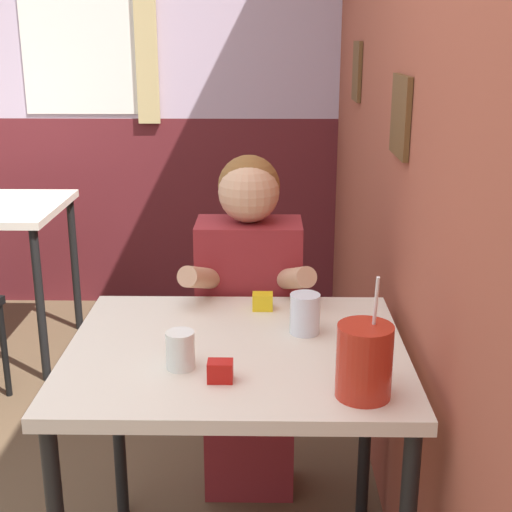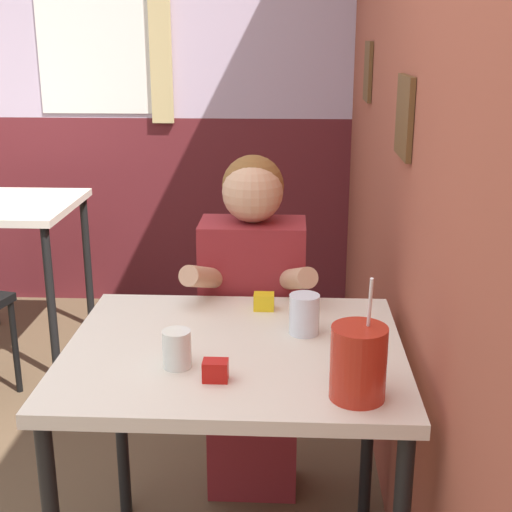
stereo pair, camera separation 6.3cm
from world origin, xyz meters
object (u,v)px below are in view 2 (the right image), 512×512
object	(u,v)px
main_table	(234,375)
person_seated	(253,326)
cocktail_pitcher	(358,363)
background_table	(12,224)

from	to	relation	value
main_table	person_seated	world-z (taller)	person_seated
cocktail_pitcher	person_seated	bearing A→B (deg)	110.06
background_table	cocktail_pitcher	distance (m)	2.42
main_table	person_seated	xyz separation A→B (m)	(0.02, 0.50, -0.07)
person_seated	cocktail_pitcher	bearing A→B (deg)	-69.94
background_table	main_table	bearing A→B (deg)	-52.82
person_seated	cocktail_pitcher	xyz separation A→B (m)	(0.28, -0.76, 0.24)
background_table	person_seated	bearing A→B (deg)	-41.87
main_table	person_seated	size ratio (longest dim) A/B	0.74
main_table	background_table	bearing A→B (deg)	127.18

